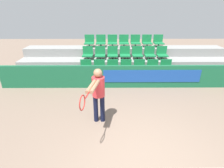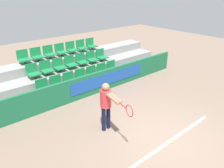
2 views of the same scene
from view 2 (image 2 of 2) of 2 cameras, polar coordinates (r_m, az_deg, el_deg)
ground_plane at (r=6.94m, az=12.97°, el=-13.63°), size 30.00×30.00×0.00m
court_baseline at (r=6.84m, az=14.56°, el=-14.45°), size 4.22×0.08×0.01m
barrier_wall at (r=9.04m, az=-5.58°, el=-0.17°), size 10.18×0.14×0.93m
bleacher_tier_front at (r=9.53m, az=-7.40°, el=-0.73°), size 9.78×0.85×0.39m
bleacher_tier_middle at (r=10.12m, az=-10.11°, el=1.84°), size 9.78×0.85×0.78m
bleacher_tier_back at (r=10.75m, az=-12.52°, el=4.12°), size 9.78×0.85×1.17m
stadium_chair_0 at (r=8.73m, az=-17.51°, el=-0.88°), size 0.47×0.44×0.57m
stadium_chair_1 at (r=8.94m, az=-14.16°, el=0.13°), size 0.47×0.44×0.57m
stadium_chair_2 at (r=9.17m, az=-10.97°, el=1.08°), size 0.47×0.44×0.57m
stadium_chair_3 at (r=9.44m, az=-7.94°, el=1.98°), size 0.47×0.44×0.57m
stadium_chair_4 at (r=9.73m, az=-5.09°, el=2.83°), size 0.47×0.44×0.57m
stadium_chair_5 at (r=10.05m, az=-2.41°, el=3.61°), size 0.47×0.44×0.57m
stadium_chair_6 at (r=10.39m, az=0.11°, el=4.34°), size 0.47×0.44×0.57m
stadium_chair_7 at (r=9.33m, az=-19.94°, el=3.02°), size 0.47×0.44×0.57m
stadium_chair_8 at (r=9.52m, az=-16.74°, el=3.88°), size 0.47×0.44×0.57m
stadium_chair_9 at (r=9.75m, az=-13.67°, el=4.70°), size 0.47×0.44×0.57m
stadium_chair_10 at (r=10.00m, az=-10.74°, el=5.46°), size 0.47×0.44×0.57m
stadium_chair_11 at (r=10.27m, az=-7.95°, el=6.17°), size 0.47×0.44×0.57m
stadium_chair_12 at (r=10.58m, az=-5.31°, el=6.83°), size 0.47×0.44×0.57m
stadium_chair_13 at (r=10.90m, az=-2.81°, el=7.44°), size 0.47×0.44×0.57m
stadium_chair_14 at (r=9.98m, az=-22.07°, el=6.42°), size 0.47×0.44×0.57m
stadium_chair_15 at (r=10.16m, az=-19.02°, el=7.18°), size 0.47×0.44×0.57m
stadium_chair_16 at (r=10.37m, az=-16.08°, el=7.88°), size 0.47×0.44×0.57m
stadium_chair_17 at (r=10.61m, az=-13.25°, el=8.55°), size 0.47×0.44×0.57m
stadium_chair_18 at (r=10.87m, az=-10.54°, el=9.16°), size 0.47×0.44×0.57m
stadium_chair_19 at (r=11.15m, az=-7.95°, el=9.72°), size 0.47×0.44×0.57m
stadium_chair_20 at (r=11.46m, az=-5.50°, el=10.23°), size 0.47×0.44×0.57m
tennis_player at (r=6.56m, az=-1.33°, el=-4.83°), size 0.44×1.57×1.60m
tennis_ball at (r=6.81m, az=15.33°, el=-14.42°), size 0.07×0.07×0.07m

